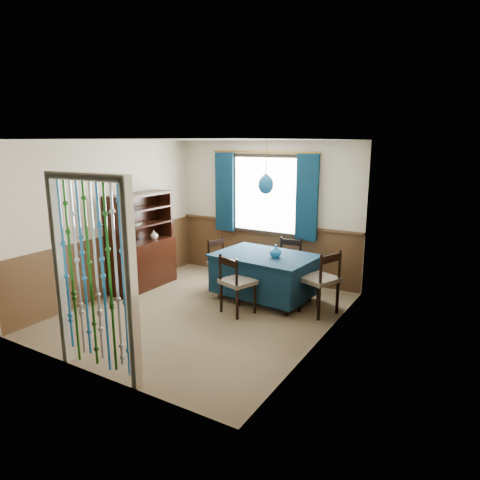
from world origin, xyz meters
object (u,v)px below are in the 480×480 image
Objects in this scene: chair_near at (236,282)px; bowl_shelf at (134,225)px; chair_far at (288,262)px; chair_right at (321,280)px; sideboard at (142,255)px; pendant_lamp at (266,184)px; dining_table at (265,274)px; vase_table at (275,252)px; chair_left at (222,263)px; vase_sideboard at (154,234)px.

bowl_shelf reaches higher than chair_near.
chair_far is at bearing 34.26° from bowl_shelf.
chair_right is (1.06, 0.62, 0.04)m from chair_near.
chair_far is 2.51m from sideboard.
pendant_lamp is (-0.97, 0.10, 1.33)m from chair_right.
chair_far is 1.07× the size of pendant_lamp.
chair_near is at bearing -92.79° from dining_table.
pendant_lamp is 4.53× the size of vase_table.
chair_right is 0.83m from vase_table.
dining_table is 0.87m from chair_left.
chair_left is 1.14m from vase_table.
chair_near reaches higher than dining_table.
dining_table is 1.88× the size of chair_left.
dining_table is 2.01× the size of pendant_lamp.
pendant_lamp is at bearing 20.28° from bowl_shelf.
sideboard is at bearing -166.80° from chair_near.
chair_near is at bearing 142.28° from chair_right.
bowl_shelf is (-2.23, -0.70, 0.32)m from vase_table.
chair_far is 3.65× the size of bowl_shelf.
bowl_shelf is (-2.11, -1.44, 0.69)m from chair_far.
pendant_lamp is at bearing 100.75° from chair_near.
sideboard is 2.50m from pendant_lamp.
pendant_lamp reaches higher than dining_table.
sideboard reaches higher than dining_table.
chair_right reaches higher than chair_near.
vase_table is 2.25m from vase_sideboard.
chair_right is 3.13m from bowl_shelf.
chair_near is at bearing -113.85° from vase_table.
vase_sideboard is at bearing -171.77° from pendant_lamp.
vase_sideboard is (-2.99, -0.19, 0.39)m from chair_right.
bowl_shelf is 0.52m from vase_sideboard.
pendant_lamp reaches higher than bowl_shelf.
sideboard is at bearing 120.38° from chair_right.
chair_far reaches higher than dining_table.
vase_table is (0.30, 0.67, 0.35)m from chair_near.
dining_table is at bearing 100.75° from chair_near.
vase_table is at bearing -12.71° from pendant_lamp.
dining_table is at bearing 16.15° from sideboard.
chair_near is 1.11× the size of pendant_lamp.
chair_right is 1.20× the size of pendant_lamp.
chair_near is at bearing -97.33° from pendant_lamp.
pendant_lamp is at bearing 75.34° from chair_far.
chair_left is at bearing 18.49° from vase_sideboard.
sideboard reaches higher than chair_far.
chair_far is at bearing 82.66° from pendant_lamp.
sideboard is 2.36m from vase_table.
sideboard is (-1.22, -0.64, 0.11)m from chair_left.
dining_table is 0.99× the size of sideboard.
chair_far is 2.37m from vase_sideboard.
vase_table is at bearing 93.13° from chair_left.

